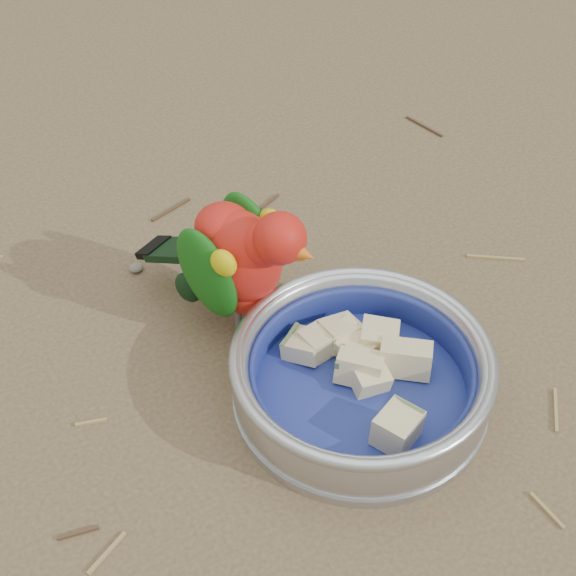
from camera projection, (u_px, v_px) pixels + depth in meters
ground at (361, 474)px, 0.76m from camera, size 60.00×60.00×0.00m
food_bowl at (360, 394)px, 0.81m from camera, size 0.24×0.24×0.02m
bowl_wall at (362, 372)px, 0.79m from camera, size 0.24×0.24×0.04m
fruit_wedges at (361, 378)px, 0.80m from camera, size 0.14×0.14×0.03m
lory_parrot at (240, 267)px, 0.84m from camera, size 0.16×0.21×0.15m
ground_debris at (295, 415)px, 0.80m from camera, size 0.90×0.80×0.01m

